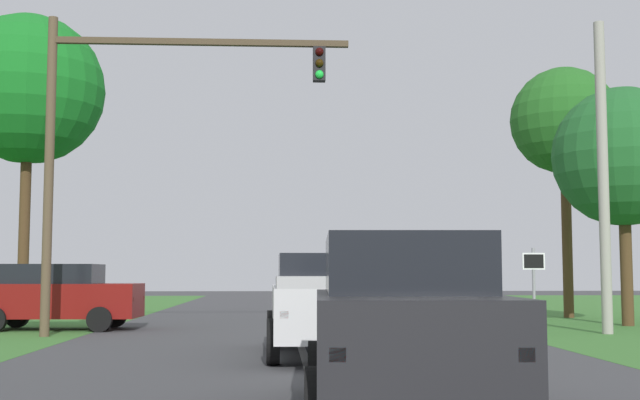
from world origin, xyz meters
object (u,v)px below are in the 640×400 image
Objects in this scene: red_suv_near at (402,321)px; keep_moving_sign at (534,279)px; oak_tree_right at (623,157)px; crossing_suv_far at (56,295)px; pickup_truck_lead at (323,304)px; utility_pole_right at (603,176)px; traffic_light at (128,124)px; extra_tree_1 at (564,122)px; extra_tree_2 at (29,90)px.

red_suv_near is 2.14× the size of keep_moving_sign.
crossing_suv_far is (-16.78, -0.83, -4.16)m from oak_tree_right.
pickup_truck_lead is 9.99m from utility_pole_right.
utility_pole_right reaches higher than traffic_light.
traffic_light is at bearing -47.53° from crossing_suv_far.
traffic_light is 16.45m from extra_tree_1.
keep_moving_sign is 10.26m from extra_tree_1.
traffic_light is 0.90× the size of extra_tree_1.
extra_tree_2 is (-19.01, 3.53, 2.66)m from oak_tree_right.
traffic_light is 3.64× the size of keep_moving_sign.
utility_pole_right is at bearing -9.26° from crossing_suv_far.
extra_tree_1 reaches higher than oak_tree_right.
traffic_light is at bearing -166.64° from oak_tree_right.
extra_tree_2 reaches higher than utility_pole_right.
crossing_suv_far is (-2.37, 2.59, -4.42)m from traffic_light.
red_suv_near is 22.39m from extra_tree_2.
utility_pole_right is 0.80× the size of extra_tree_2.
extra_tree_1 reaches higher than keep_moving_sign.
keep_moving_sign is (5.33, 12.27, 0.40)m from red_suv_near.
utility_pole_right is 8.57m from extra_tree_1.
red_suv_near is 22.77m from extra_tree_1.
keep_moving_sign reaches higher than red_suv_near.
oak_tree_right is at bearing 41.90° from pickup_truck_lead.
utility_pole_right is at bearing 59.28° from red_suv_near.
keep_moving_sign is 13.17m from crossing_suv_far.
extra_tree_1 is at bearing 64.72° from keep_moving_sign.
oak_tree_right is at bearing 59.26° from red_suv_near.
extra_tree_2 is at bearing 123.47° from traffic_light.
red_suv_near is at bearing -114.19° from extra_tree_1.
extra_tree_2 is (-9.84, 18.95, 6.73)m from red_suv_near.
red_suv_near is at bearing -62.55° from extra_tree_2.
traffic_light is at bearing 131.83° from pickup_truck_lead.
extra_tree_2 reaches higher than keep_moving_sign.
traffic_light is 0.98× the size of utility_pole_right.
keep_moving_sign reaches higher than pickup_truck_lead.
pickup_truck_lead is 8.32m from traffic_light.
extra_tree_1 is (16.62, 5.45, 6.10)m from crossing_suv_far.
utility_pole_right reaches higher than oak_tree_right.
red_suv_near is at bearing -120.72° from utility_pole_right.
pickup_truck_lead reaches higher than crossing_suv_far.
extra_tree_2 is (-18.84, -1.09, 0.72)m from extra_tree_1.
utility_pole_right is at bearing -120.81° from oak_tree_right.
keep_moving_sign is at bearing 176.73° from utility_pole_right.
extra_tree_2 reaches higher than pickup_truck_lead.
crossing_suv_far is at bearing -177.17° from oak_tree_right.
extra_tree_1 is 0.87× the size of extra_tree_2.
red_suv_near is 0.93× the size of pickup_truck_lead.
crossing_suv_far is 0.44× the size of extra_tree_2.
extra_tree_2 is at bearing -176.69° from extra_tree_1.
traffic_light is 1.77× the size of crossing_suv_far.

